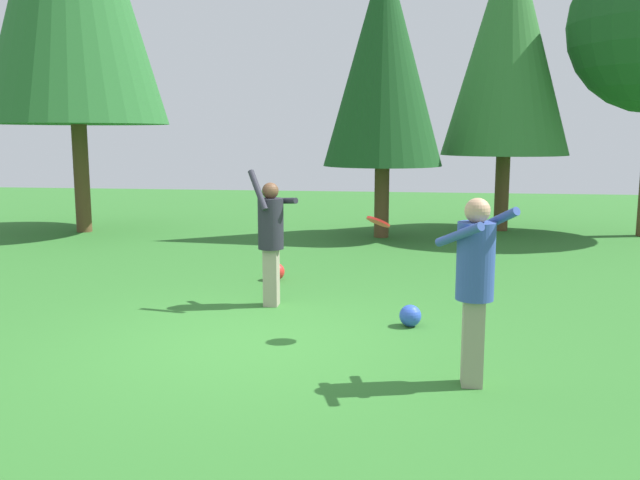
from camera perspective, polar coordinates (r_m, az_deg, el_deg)
ground_plane at (r=7.52m, az=-5.63°, el=-8.63°), size 40.00×40.00×0.00m
person_thrower at (r=8.86m, az=-4.22°, el=0.61°), size 0.67×0.67×1.82m
person_catcher at (r=6.14m, az=13.10°, el=-2.96°), size 0.73×0.75×1.72m
frisbee at (r=7.34m, az=4.99°, el=1.56°), size 0.37×0.37×0.14m
ball_blue at (r=8.10m, az=7.71°, el=-6.42°), size 0.26×0.26×0.26m
ball_red at (r=10.55m, az=-3.79°, el=-2.70°), size 0.28×0.28×0.28m
tree_right at (r=16.62m, az=15.76°, el=16.00°), size 2.95×2.95×7.04m
tree_center at (r=14.98m, az=5.46°, el=15.13°), size 2.61×2.61×6.23m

